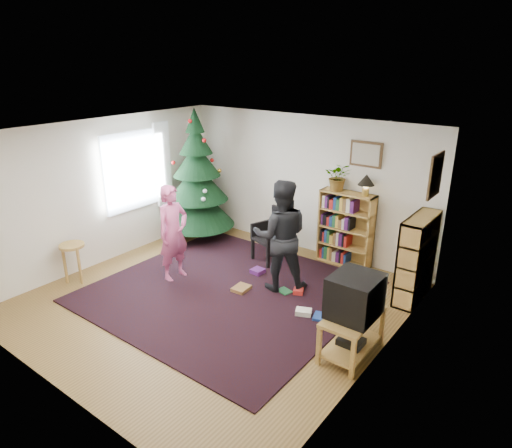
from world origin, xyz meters
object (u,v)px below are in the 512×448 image
Objects in this scene: christmas_tree at (198,186)px; table_lamp at (366,181)px; bookshelf_back at (346,228)px; crt_tv at (355,296)px; picture_right at (436,175)px; stool at (73,253)px; person_by_chair at (281,236)px; tv_stand at (352,331)px; bookshelf_right at (417,257)px; person_standing at (173,233)px; armchair at (274,233)px; potted_plant at (338,177)px; picture_back at (366,154)px.

christmas_tree reaches higher than table_lamp.
bookshelf_back is at bearing 12.33° from christmas_tree.
crt_tv is 1.64× the size of table_lamp.
stool is at bearing -150.40° from picture_right.
stool is 3.33m from person_by_chair.
crt_tv is (-0.00, 0.00, 0.48)m from tv_stand.
picture_right is 1.30m from bookshelf_right.
picture_right reaches higher than table_lamp.
crt_tv is 3.23m from person_standing.
armchair is at bearing 143.96° from crt_tv.
potted_plant reaches higher than tv_stand.
christmas_tree is 1.89m from armchair.
table_lamp is (0.10, -0.14, -0.41)m from picture_back.
picture_right is 4.00m from person_standing.
stool is (-4.42, -0.93, -0.30)m from crt_tv.
crt_tv is 2.92m from armchair.
potted_plant is at bearing 47.72° from stool.
bookshelf_back is at bearing 180.00° from table_lamp.
crt_tv is at bearing -98.51° from picture_right.
armchair is 1.49m from potted_plant.
person_standing is at bearing 177.52° from crt_tv.
person_by_chair reaches higher than bookshelf_back.
stool is 1.35× the size of potted_plant.
person_by_chair is (0.70, -0.83, 0.37)m from armchair.
bookshelf_back is 1.46× the size of tv_stand.
picture_right is 5.57m from stool.
crt_tv is 0.37× the size of person_standing.
armchair is at bearing -85.14° from person_by_chair.
picture_back is 0.42× the size of bookshelf_back.
christmas_tree is at bearing -161.27° from armchair.
christmas_tree is at bearing -179.46° from picture_right.
tv_stand is (-0.26, -1.72, -1.63)m from picture_right.
tv_stand is 0.94× the size of armchair.
picture_right is 2.98m from armchair.
armchair is (-2.47, -0.14, -0.16)m from bookshelf_right.
table_lamp is at bearing -150.70° from person_by_chair.
stool is (-3.35, -3.38, -1.45)m from picture_back.
potted_plant reaches higher than table_lamp.
picture_back is at bearing 48.04° from armchair.
table_lamp reaches higher than person_standing.
stool is (-4.42, -0.93, 0.18)m from tv_stand.
armchair is at bearing 0.80° from christmas_tree.
table_lamp reaches higher than armchair.
picture_back is 0.31× the size of person_by_chair.
person_by_chair is at bearing 151.97° from tv_stand.
tv_stand is at bearing 11.91° from stool.
bookshelf_right is at bearing -60.14° from person_standing.
picture_right is 2.34m from person_by_chair.
crt_tv is at bearing -66.45° from picture_back.
table_lamp is (0.68, 1.43, 0.66)m from person_by_chair.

